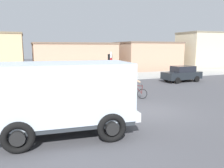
% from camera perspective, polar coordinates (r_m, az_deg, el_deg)
% --- Properties ---
extents(ground_plane, '(120.00, 120.00, 0.00)m').
position_cam_1_polar(ground_plane, '(12.56, 9.25, -6.85)').
color(ground_plane, '#4C4C51').
extents(sidewalk_far, '(80.00, 5.00, 0.16)m').
position_cam_1_polar(sidewalk_far, '(24.91, -6.40, 1.51)').
color(sidewalk_far, '#ADADA8').
rests_on(sidewalk_far, ground).
extents(truck_foreground, '(5.60, 3.15, 2.90)m').
position_cam_1_polar(truck_foreground, '(9.02, -12.06, -2.49)').
color(truck_foreground, silver).
rests_on(truck_foreground, ground).
extents(cyclist, '(1.63, 0.74, 1.72)m').
position_cam_1_polar(cyclist, '(15.19, 5.78, -0.59)').
color(cyclist, black).
rests_on(cyclist, ground).
extents(traffic_light_pole, '(0.24, 0.43, 3.20)m').
position_cam_1_polar(traffic_light_pole, '(14.51, -0.38, 3.79)').
color(traffic_light_pole, red).
rests_on(traffic_light_pole, ground).
extents(car_red_near, '(4.11, 2.10, 1.60)m').
position_cam_1_polar(car_red_near, '(23.78, 17.45, 2.54)').
color(car_red_near, '#1E2328').
rests_on(car_red_near, ground).
extents(building_mid_block, '(11.02, 7.89, 4.07)m').
position_cam_1_polar(building_mid_block, '(32.27, -9.85, 6.73)').
color(building_mid_block, tan).
rests_on(building_mid_block, ground).
extents(building_corner_right, '(9.00, 6.98, 4.25)m').
position_cam_1_polar(building_corner_right, '(35.78, 8.96, 7.15)').
color(building_corner_right, tan).
rests_on(building_corner_right, ground).
extents(building_set_back, '(10.14, 5.34, 5.85)m').
position_cam_1_polar(building_set_back, '(41.03, 23.55, 7.89)').
color(building_set_back, beige).
rests_on(building_set_back, ground).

